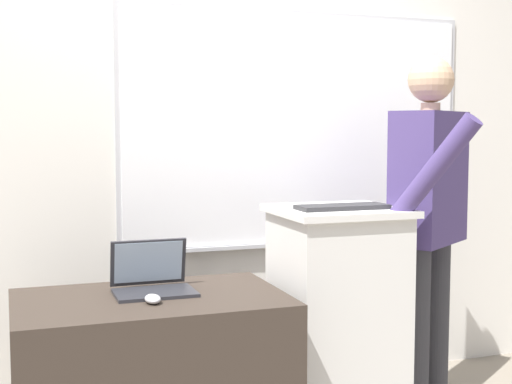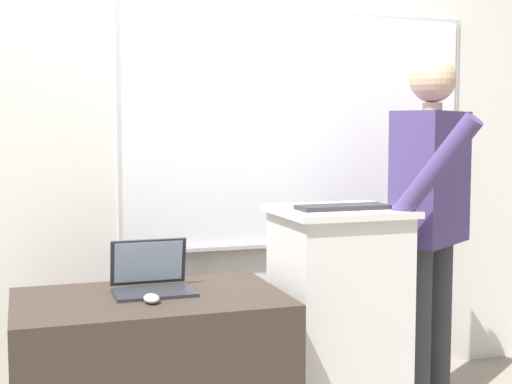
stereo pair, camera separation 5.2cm
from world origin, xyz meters
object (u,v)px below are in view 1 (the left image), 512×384
(person_presenter, at_px, (429,209))
(laptop, at_px, (152,278))
(lectern_podium, at_px, (337,319))
(side_desk, at_px, (152,382))
(computer_mouse_by_laptop, at_px, (153,299))
(wireless_keyboard, at_px, (342,207))

(person_presenter, bearing_deg, laptop, 146.09)
(lectern_podium, xyz_separation_m, person_presenter, (0.49, 0.02, 0.48))
(lectern_podium, distance_m, side_desk, 0.88)
(side_desk, relative_size, computer_mouse_by_laptop, 10.68)
(person_presenter, xyz_separation_m, computer_mouse_by_laptop, (-1.36, -0.21, -0.27))
(laptop, bearing_deg, computer_mouse_by_laptop, -100.21)
(person_presenter, height_order, laptop, person_presenter)
(laptop, distance_m, computer_mouse_by_laptop, 0.21)
(lectern_podium, height_order, wireless_keyboard, wireless_keyboard)
(side_desk, height_order, computer_mouse_by_laptop, computer_mouse_by_laptop)
(person_presenter, bearing_deg, lectern_podium, 148.23)
(side_desk, distance_m, computer_mouse_by_laptop, 0.38)
(side_desk, distance_m, person_presenter, 1.49)
(side_desk, relative_size, wireless_keyboard, 2.65)
(side_desk, bearing_deg, laptop, 75.83)
(wireless_keyboard, bearing_deg, computer_mouse_by_laptop, -171.80)
(wireless_keyboard, bearing_deg, person_presenter, 9.95)
(lectern_podium, relative_size, wireless_keyboard, 2.51)
(side_desk, xyz_separation_m, person_presenter, (1.35, 0.10, 0.64))
(lectern_podium, bearing_deg, laptop, 179.15)
(computer_mouse_by_laptop, bearing_deg, lectern_podium, 12.26)
(side_desk, bearing_deg, wireless_keyboard, 0.91)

